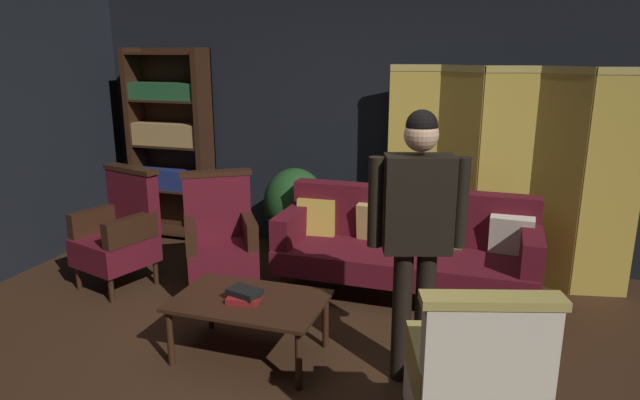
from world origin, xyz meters
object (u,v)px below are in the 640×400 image
object	(u,v)px
armchair_wing_right	(220,239)
coffee_table	(249,305)
book_red_leather	(245,298)
potted_plant	(295,206)
armchair_gilt_accent	(474,389)
armchair_wing_left	(120,232)
standing_figure	(417,224)
velvet_couch	(406,243)
bookshelf	(171,142)
book_black_cloth	(245,292)
folding_screen	(505,173)

from	to	relation	value
armchair_wing_right	coffee_table	bearing A→B (deg)	-52.16
book_red_leather	armchair_wing_right	bearing A→B (deg)	126.26
coffee_table	potted_plant	world-z (taller)	potted_plant
armchair_gilt_accent	armchair_wing_left	world-z (taller)	same
armchair_gilt_accent	potted_plant	xyz separation A→B (m)	(-1.87, 2.59, 0.03)
standing_figure	armchair_gilt_accent	bearing A→B (deg)	-62.36
velvet_couch	armchair_wing_right	distance (m)	1.57
standing_figure	book_red_leather	bearing A→B (deg)	-174.40
bookshelf	coffee_table	xyz separation A→B (m)	(1.88, -2.09, -0.69)
armchair_wing_left	standing_figure	xyz separation A→B (m)	(2.67, -0.68, 0.54)
armchair_gilt_accent	book_red_leather	distance (m)	1.65
standing_figure	book_red_leather	xyz separation A→B (m)	(-1.09, -0.11, -0.58)
armchair_wing_left	potted_plant	xyz separation A→B (m)	(1.20, 1.13, 0.03)
armchair_gilt_accent	standing_figure	bearing A→B (deg)	117.64
book_red_leather	book_black_cloth	bearing A→B (deg)	0.00
potted_plant	standing_figure	bearing A→B (deg)	-50.99
potted_plant	armchair_wing_left	bearing A→B (deg)	-136.85
bookshelf	armchair_wing_left	world-z (taller)	bookshelf
coffee_table	armchair_wing_right	world-z (taller)	armchair_wing_right
standing_figure	book_black_cloth	xyz separation A→B (m)	(-1.09, -0.11, -0.54)
folding_screen	bookshelf	xyz separation A→B (m)	(-3.44, 0.14, 0.08)
armchair_wing_left	folding_screen	bearing A→B (deg)	20.75
book_red_leather	book_black_cloth	distance (m)	0.04
folding_screen	standing_figure	world-z (taller)	folding_screen
coffee_table	armchair_wing_left	size ratio (longest dim) A/B	0.96
armchair_gilt_accent	armchair_wing_left	distance (m)	3.40
potted_plant	folding_screen	bearing A→B (deg)	1.91
velvet_couch	book_black_cloth	size ratio (longest dim) A/B	9.78
book_red_leather	book_black_cloth	size ratio (longest dim) A/B	0.94
folding_screen	coffee_table	bearing A→B (deg)	-128.73
coffee_table	armchair_wing_right	distance (m)	1.10
book_black_cloth	standing_figure	bearing A→B (deg)	5.60
coffee_table	book_black_cloth	distance (m)	0.11
armchair_wing_right	potted_plant	size ratio (longest dim) A/B	1.14
standing_figure	armchair_wing_right	bearing A→B (deg)	155.84
book_red_leather	armchair_wing_left	bearing A→B (deg)	153.48
armchair_gilt_accent	book_black_cloth	xyz separation A→B (m)	(-1.50, 0.67, -0.01)
book_black_cloth	book_red_leather	bearing A→B (deg)	0.00
potted_plant	armchair_gilt_accent	bearing A→B (deg)	-54.11
coffee_table	standing_figure	xyz separation A→B (m)	(1.08, 0.08, 0.65)
bookshelf	standing_figure	bearing A→B (deg)	-34.16
book_red_leather	coffee_table	bearing A→B (deg)	61.51
coffee_table	armchair_gilt_accent	xyz separation A→B (m)	(1.49, -0.70, 0.12)
folding_screen	potted_plant	bearing A→B (deg)	-178.09
standing_figure	bookshelf	bearing A→B (deg)	145.84
armchair_gilt_accent	armchair_wing_right	world-z (taller)	same
bookshelf	armchair_gilt_accent	xyz separation A→B (m)	(3.37, -2.79, -0.57)
armchair_gilt_accent	book_red_leather	bearing A→B (deg)	155.89
velvet_couch	book_black_cloth	world-z (taller)	velvet_couch
potted_plant	book_red_leather	xyz separation A→B (m)	(0.37, -1.91, -0.08)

